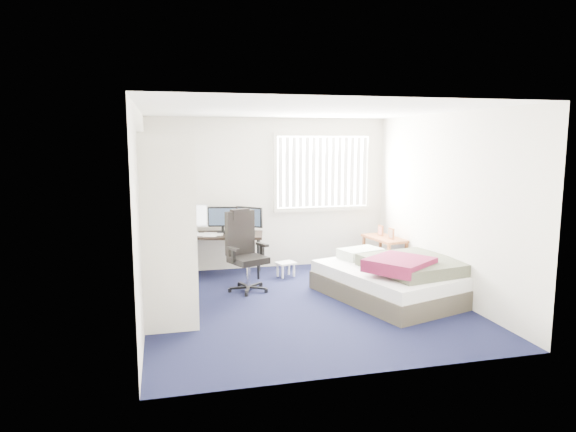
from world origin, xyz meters
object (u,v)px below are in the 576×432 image
(nightstand, at_px, (385,241))
(bed, at_px, (395,278))
(desk, at_px, (220,231))
(office_chair, at_px, (245,259))

(nightstand, height_order, bed, nightstand)
(desk, xyz_separation_m, nightstand, (2.64, -0.40, -0.21))
(desk, relative_size, office_chair, 1.26)
(desk, xyz_separation_m, office_chair, (0.26, -0.90, -0.27))
(desk, relative_size, nightstand, 1.67)
(nightstand, relative_size, bed, 0.39)
(desk, height_order, office_chair, office_chair)
(bed, bearing_deg, nightstand, 71.00)
(office_chair, height_order, nightstand, office_chair)
(desk, distance_m, bed, 2.84)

